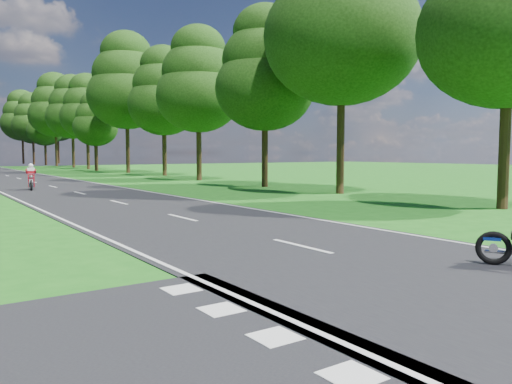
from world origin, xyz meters
TOP-DOWN VIEW (x-y plane):
  - ground at (0.00, 0.00)m, footprint 160.00×160.00m
  - rider_far_red at (-1.61, 23.91)m, footprint 0.92×1.87m

SIDE VIEW (x-z plane):
  - ground at x=0.00m, z-range 0.00..0.00m
  - rider_far_red at x=-1.61m, z-range 0.02..1.51m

